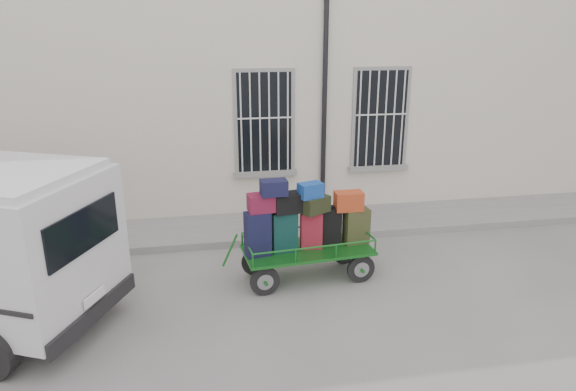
% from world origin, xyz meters
% --- Properties ---
extents(ground, '(80.00, 80.00, 0.00)m').
position_xyz_m(ground, '(0.00, 0.00, 0.00)').
color(ground, slate).
rests_on(ground, ground).
extents(building, '(24.00, 5.15, 6.00)m').
position_xyz_m(building, '(0.00, 5.50, 3.00)').
color(building, beige).
rests_on(building, ground).
extents(sidewalk, '(24.00, 1.70, 0.15)m').
position_xyz_m(sidewalk, '(0.00, 2.20, 0.07)').
color(sidewalk, gray).
rests_on(sidewalk, ground).
extents(luggage_cart, '(2.67, 1.21, 1.90)m').
position_xyz_m(luggage_cart, '(-0.14, -0.19, 0.96)').
color(luggage_cart, black).
rests_on(luggage_cart, ground).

